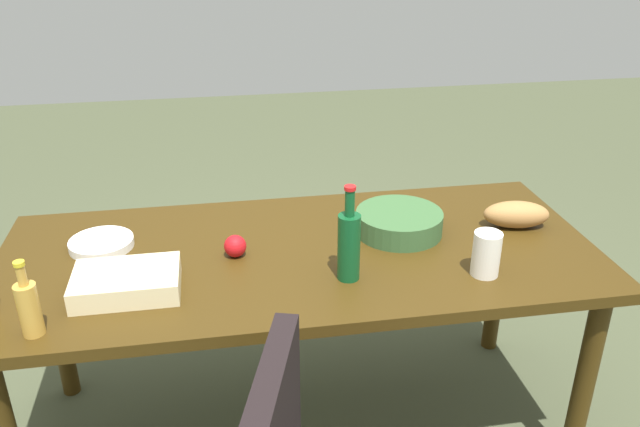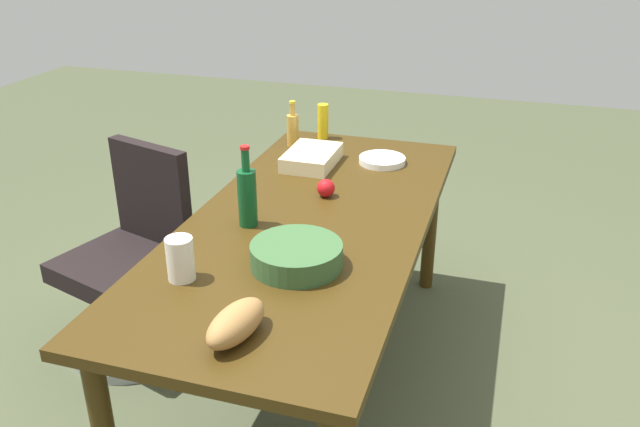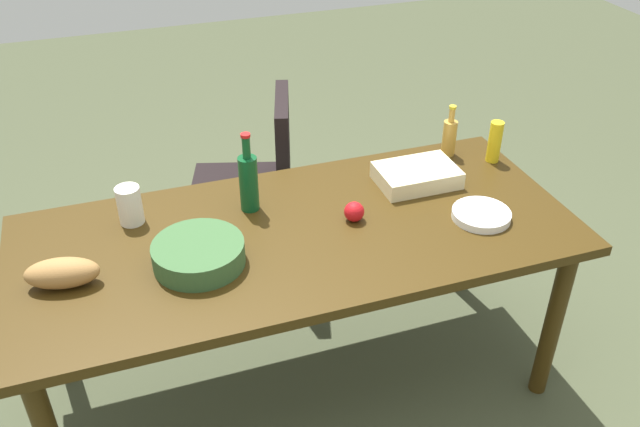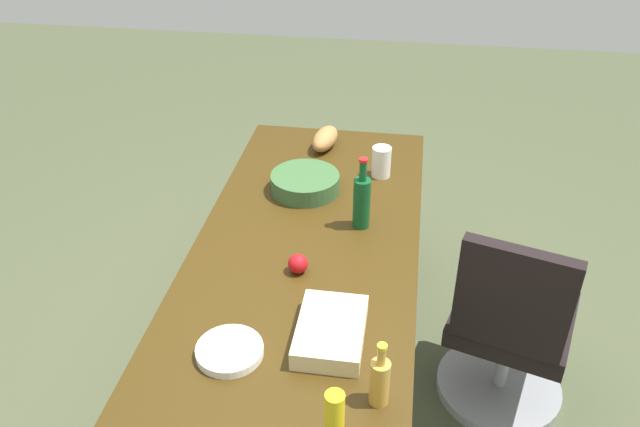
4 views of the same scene
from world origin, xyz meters
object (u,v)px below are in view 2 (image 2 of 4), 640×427
Objects in this scene: dressing_bottle at (293,129)px; mustard_bottle at (323,121)px; salad_bowl at (296,255)px; wine_bottle at (247,195)px; paper_plate_stack at (382,160)px; sheet_cake at (312,158)px; office_chair at (133,275)px; apple_red at (326,188)px; conference_table at (310,237)px; bread_loaf at (236,323)px; mayo_jar at (180,259)px.

mustard_bottle is (0.16, -0.11, 0.00)m from dressing_bottle.
wine_bottle is (0.25, 0.28, 0.08)m from salad_bowl.
wine_bottle reaches higher than dressing_bottle.
sheet_cake is at bearing 110.53° from paper_plate_stack.
dressing_bottle is at bearing 8.89° from wine_bottle.
office_chair is 1.06m from dressing_bottle.
apple_red is at bearing -148.65° from dressing_bottle.
paper_plate_stack is (0.66, -1.00, 0.43)m from office_chair.
conference_table is 0.25m from apple_red.
bread_loaf is at bearing 176.41° from paper_plate_stack.
salad_bowl is 1.31× the size of bread_loaf.
office_chair is at bearing 67.26° from salad_bowl.
mayo_jar is 0.46× the size of sheet_cake.
dressing_bottle is at bearing -33.30° from office_chair.
dressing_bottle reaches higher than mayo_jar.
salad_bowl is 1.36m from mustard_bottle.
conference_table is 0.32m from wine_bottle.
salad_bowl is 0.38m from wine_bottle.
dressing_bottle is 1.55× the size of mayo_jar.
dressing_bottle is (0.12, 0.49, 0.07)m from paper_plate_stack.
conference_table is 0.92m from office_chair.
conference_table is at bearing 179.53° from apple_red.
wine_bottle is 0.44m from mayo_jar.
sheet_cake is at bearing 17.13° from conference_table.
sheet_cake is at bearing -143.21° from dressing_bottle.
paper_plate_stack is 0.51m from dressing_bottle.
office_chair is 0.99m from sheet_cake.
office_chair is 2.96× the size of sheet_cake.
conference_table is at bearing -156.31° from dressing_bottle.
salad_bowl is 0.97m from sheet_cake.
apple_red is 0.33× the size of dressing_bottle.
salad_bowl is at bearing -168.60° from conference_table.
mayo_jar is at bearing 155.65° from conference_table.
mustard_bottle is at bearing 9.29° from sheet_cake.
office_chair reaches higher than mayo_jar.
salad_bowl is 1.36× the size of dressing_bottle.
conference_table is 1.00m from mustard_bottle.
salad_bowl reaches higher than apple_red.
bread_loaf is at bearing -129.13° from mayo_jar.
wine_bottle reaches higher than conference_table.
paper_plate_stack is 0.69× the size of sheet_cake.
paper_plate_stack is 0.69× the size of wine_bottle.
mayo_jar reaches higher than paper_plate_stack.
wine_bottle is (0.68, 0.25, 0.07)m from bread_loaf.
mayo_jar is at bearing -176.09° from dressing_bottle.
salad_bowl is at bearing -160.06° from dressing_bottle.
bread_loaf reaches higher than apple_red.
dressing_bottle is (1.61, 0.40, 0.04)m from bread_loaf.
paper_plate_stack is at bearing -125.95° from mustard_bottle.
sheet_cake is at bearing -2.69° from wine_bottle.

